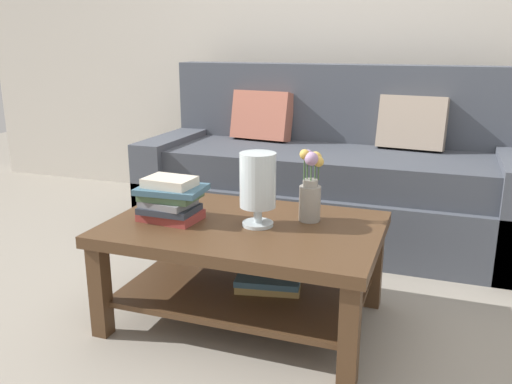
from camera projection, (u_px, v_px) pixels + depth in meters
ground_plane at (284, 294)px, 2.65m from camera, size 10.00×10.00×0.00m
back_wall at (355, 19)px, 3.77m from camera, size 6.40×0.12×2.70m
couch at (331, 179)px, 3.40m from camera, size 2.29×0.90×1.06m
coffee_table at (245, 251)px, 2.33m from camera, size 1.15×0.76×0.45m
book_stack_main at (170, 199)px, 2.32m from camera, size 0.29×0.22×0.19m
glass_hurricane_vase at (258, 183)px, 2.22m from camera, size 0.15×0.15×0.31m
flower_pitcher at (310, 189)px, 2.29m from camera, size 0.10×0.10×0.31m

